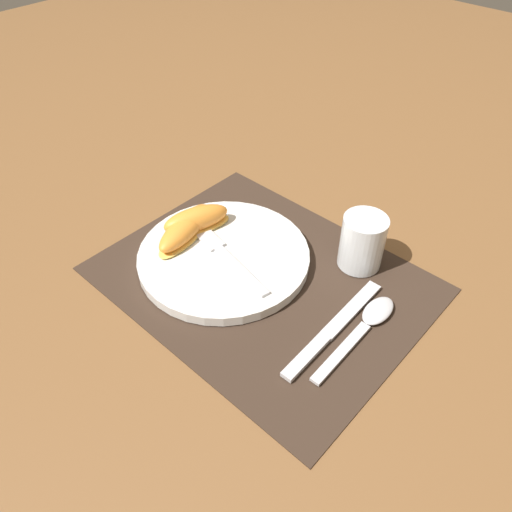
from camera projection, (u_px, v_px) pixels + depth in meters
name	position (u px, v px, depth m)	size (l,w,h in m)	color
ground_plane	(263.00, 279.00, 0.75)	(3.00, 3.00, 0.00)	brown
placemat	(263.00, 278.00, 0.74)	(0.46, 0.36, 0.00)	#38281E
plate	(224.00, 257.00, 0.77)	(0.26, 0.26, 0.02)	white
juice_glass	(362.00, 244.00, 0.74)	(0.07, 0.07, 0.08)	silver
knife	(332.00, 330.00, 0.67)	(0.02, 0.21, 0.01)	silver
spoon	(369.00, 321.00, 0.68)	(0.04, 0.18, 0.01)	silver
fork	(221.00, 251.00, 0.76)	(0.20, 0.06, 0.00)	silver
citrus_wedge_0	(198.00, 219.00, 0.79)	(0.08, 0.12, 0.04)	#F7C656
citrus_wedge_1	(185.00, 229.00, 0.78)	(0.08, 0.14, 0.03)	#F7C656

